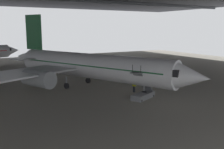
% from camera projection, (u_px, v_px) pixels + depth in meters
% --- Properties ---
extents(ground_plane, '(110.00, 110.00, 0.00)m').
position_uv_depth(ground_plane, '(113.00, 91.00, 39.00)').
color(ground_plane, gray).
extents(airplane_main, '(35.05, 35.02, 11.54)m').
position_uv_depth(airplane_main, '(87.00, 66.00, 40.63)').
color(airplane_main, white).
rests_on(airplane_main, ground_plane).
extents(boarding_stairs, '(4.42, 2.99, 4.67)m').
position_uv_depth(boarding_stairs, '(143.00, 93.00, 34.66)').
color(boarding_stairs, slate).
rests_on(boarding_stairs, ground_plane).
extents(crew_worker_by_stairs, '(0.45, 0.40, 1.77)m').
position_uv_depth(crew_worker_by_stairs, '(134.00, 85.00, 37.98)').
color(crew_worker_by_stairs, '#232838').
rests_on(crew_worker_by_stairs, ground_plane).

